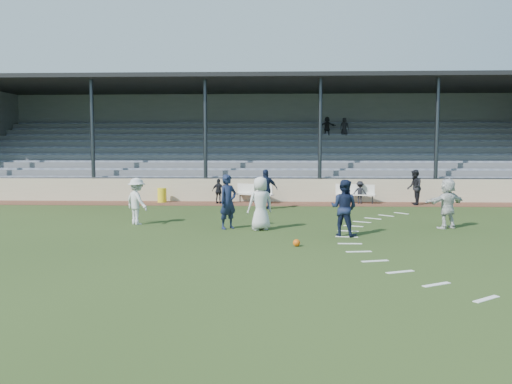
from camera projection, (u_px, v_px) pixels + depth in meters
ground at (253, 243)px, 14.73m from camera, size 90.00×90.00×0.00m
cinder_track at (262, 204)px, 25.18m from camera, size 34.00×2.00×0.02m
retaining_wall at (262, 190)px, 26.18m from camera, size 34.00×0.18×1.20m
bench_left at (255, 192)px, 25.55m from camera, size 1.98×1.26×0.95m
bench_right at (355, 192)px, 25.37m from camera, size 2.02×1.13×0.95m
trash_bin at (162, 195)px, 25.73m from camera, size 0.46×0.46×0.74m
football at (297, 243)px, 14.23m from camera, size 0.21×0.21×0.21m
player_white_lead at (260, 203)px, 17.04m from camera, size 1.05×0.90×1.83m
player_navy_lead at (228, 202)px, 17.29m from camera, size 0.81×0.80×1.89m
player_navy_mid at (344, 208)px, 15.89m from camera, size 1.10×1.01×1.81m
player_white_wing at (137, 201)px, 18.30m from camera, size 1.25×1.21×1.71m
player_navy_wing at (266, 189)px, 22.90m from camera, size 1.15×0.67×1.84m
player_white_back at (447, 203)px, 17.39m from camera, size 1.70×1.17×1.76m
official at (414, 187)px, 24.48m from camera, size 0.77×0.93×1.73m
sub_left_near at (226, 191)px, 25.28m from camera, size 0.52×0.44×1.20m
sub_left_far at (219, 191)px, 25.16m from camera, size 0.79×0.51×1.25m
sub_right at (360, 192)px, 25.12m from camera, size 0.82×0.61×1.13m
grandstand at (264, 158)px, 30.73m from camera, size 34.60×9.00×6.61m
penalty_arc at (393, 244)px, 14.58m from camera, size 3.89×14.63×0.01m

